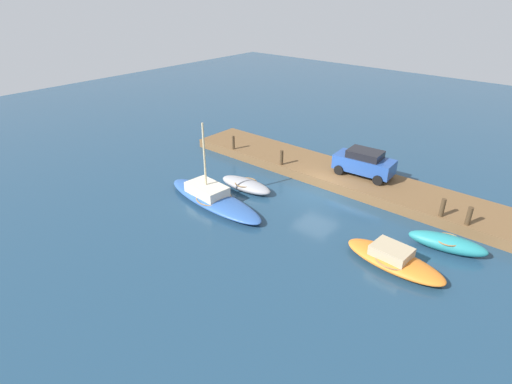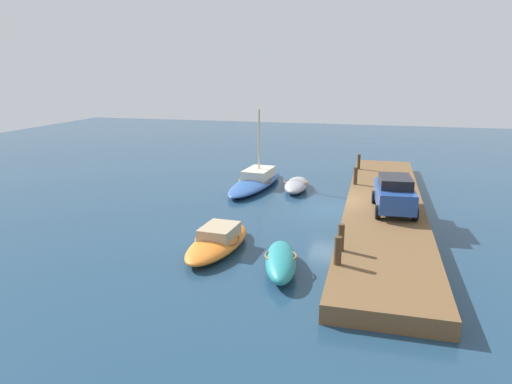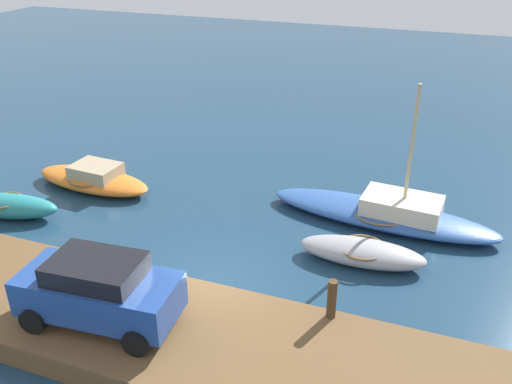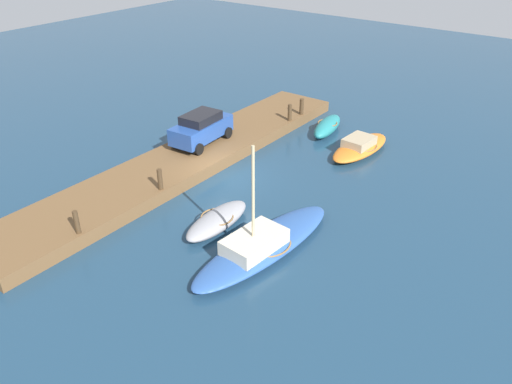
# 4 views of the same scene
# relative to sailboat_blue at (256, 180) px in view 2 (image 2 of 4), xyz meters

# --- Properties ---
(ground_plane) EXTENTS (84.00, 84.00, 0.00)m
(ground_plane) POSITION_rel_sailboat_blue_xyz_m (-4.03, -5.41, -0.40)
(ground_plane) COLOR navy
(dock_platform) EXTENTS (23.52, 3.87, 0.63)m
(dock_platform) POSITION_rel_sailboat_blue_xyz_m (-4.03, -7.95, -0.08)
(dock_platform) COLOR brown
(dock_platform) RESTS_ON ground_plane
(sailboat_blue) EXTENTS (7.96, 2.73, 4.93)m
(sailboat_blue) POSITION_rel_sailboat_blue_xyz_m (0.00, 0.00, 0.00)
(sailboat_blue) COLOR #2D569E
(sailboat_blue) RESTS_ON ground_plane
(motorboat_orange) EXTENTS (5.01, 2.15, 0.99)m
(motorboat_orange) POSITION_rel_sailboat_blue_xyz_m (-10.96, -1.21, -0.01)
(motorboat_orange) COLOR orange
(motorboat_orange) RESTS_ON ground_plane
(rowboat_grey) EXTENTS (3.86, 1.54, 0.67)m
(rowboat_grey) POSITION_rel_sailboat_blue_xyz_m (-0.30, -2.68, -0.06)
(rowboat_grey) COLOR #939399
(rowboat_grey) RESTS_ON ground_plane
(rowboat_teal) EXTENTS (3.87, 1.88, 0.82)m
(rowboat_teal) POSITION_rel_sailboat_blue_xyz_m (-12.42, -4.18, 0.02)
(rowboat_teal) COLOR teal
(rowboat_teal) RESTS_ON ground_plane
(mooring_post_west) EXTENTS (0.26, 0.26, 1.03)m
(mooring_post_west) POSITION_rel_sailboat_blue_xyz_m (-12.70, -6.27, 0.75)
(mooring_post_west) COLOR #47331E
(mooring_post_west) RESTS_ON dock_platform
(mooring_post_mid_west) EXTENTS (0.25, 0.25, 1.04)m
(mooring_post_mid_west) POSITION_rel_sailboat_blue_xyz_m (-11.34, -6.27, 0.76)
(mooring_post_mid_west) COLOR #47331E
(mooring_post_mid_west) RESTS_ON dock_platform
(mooring_post_mid_east) EXTENTS (0.23, 0.23, 1.04)m
(mooring_post_mid_east) POSITION_rel_sailboat_blue_xyz_m (-0.43, -6.27, 0.76)
(mooring_post_mid_east) COLOR #47331E
(mooring_post_mid_east) RESTS_ON dock_platform
(mooring_post_east) EXTENTS (0.21, 0.21, 1.04)m
(mooring_post_east) POSITION_rel_sailboat_blue_xyz_m (4.17, -6.27, 0.76)
(mooring_post_east) COLOR #47331E
(mooring_post_east) RESTS_ON dock_platform
(parked_car) EXTENTS (3.92, 2.11, 1.73)m
(parked_car) POSITION_rel_sailboat_blue_xyz_m (-5.58, -8.34, 1.14)
(parked_car) COLOR #234793
(parked_car) RESTS_ON dock_platform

